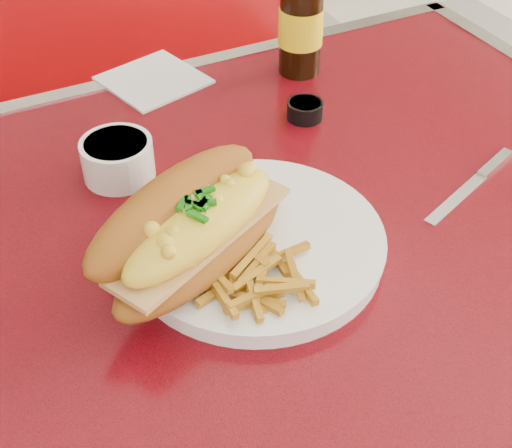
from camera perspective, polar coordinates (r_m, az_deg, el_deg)
name	(u,v)px	position (r m, az deg, el deg)	size (l,w,h in m)	color
diner_table	(236,325)	(0.95, -1.60, -8.06)	(1.23, 0.83, 0.77)	red
booth_bench_far	(93,183)	(1.74, -12.94, 3.22)	(1.20, 0.51, 0.90)	#9D0A0E
dinner_plate	(256,243)	(0.80, 0.00, -1.52)	(0.39, 0.39, 0.02)	white
mac_hoagie	(192,227)	(0.74, -5.16, -0.23)	(0.28, 0.22, 0.11)	#A05A19
fries_pile	(252,274)	(0.74, -0.32, -4.00)	(0.10, 0.09, 0.03)	gold
fork	(208,238)	(0.80, -3.84, -1.12)	(0.02, 0.13, 0.00)	silver
gravy_ramekin	(118,158)	(0.92, -11.01, 5.22)	(0.11, 0.11, 0.05)	white
sauce_cup_right	(305,109)	(1.03, 3.93, 9.15)	(0.06, 0.06, 0.03)	black
beer_bottle	(301,10)	(1.11, 3.66, 16.70)	(0.07, 0.07, 0.27)	black
knife	(478,179)	(0.95, 17.32, 3.44)	(0.19, 0.08, 0.01)	silver
paper_napkin	(153,80)	(1.13, -8.20, 11.34)	(0.14, 0.14, 0.00)	silver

